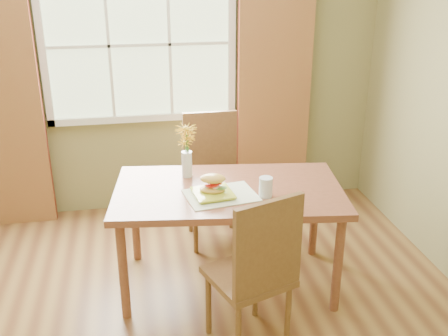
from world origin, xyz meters
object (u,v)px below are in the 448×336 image
object	(u,v)px
dining_table	(228,199)
croissant_sandwich	(213,184)
water_glass	(266,188)
chair_far	(212,172)
flower_vase	(187,145)
chair_near	(257,268)

from	to	relation	value
dining_table	croissant_sandwich	xyz separation A→B (m)	(-0.12, -0.08, 0.16)
water_glass	chair_far	bearing A→B (deg)	103.68
dining_table	flower_vase	xyz separation A→B (m)	(-0.25, 0.26, 0.31)
croissant_sandwich	flower_vase	bearing A→B (deg)	125.18
chair_near	croissant_sandwich	bearing A→B (deg)	83.61
chair_far	dining_table	bearing A→B (deg)	-89.95
chair_near	water_glass	bearing A→B (deg)	51.28
croissant_sandwich	water_glass	bearing A→B (deg)	0.24
dining_table	chair_far	distance (m)	0.72
dining_table	chair_far	xyz separation A→B (m)	(0.00, 0.71, -0.09)
dining_table	water_glass	size ratio (longest dim) A/B	12.30
flower_vase	chair_near	bearing A→B (deg)	-73.82
croissant_sandwich	water_glass	distance (m)	0.34
water_glass	flower_vase	xyz separation A→B (m)	(-0.46, 0.42, 0.17)
croissant_sandwich	chair_near	bearing A→B (deg)	-62.08
chair_far	flower_vase	xyz separation A→B (m)	(-0.25, -0.46, 0.41)
dining_table	water_glass	bearing A→B (deg)	-30.54
chair_near	chair_far	xyz separation A→B (m)	(-0.03, 1.41, 0.01)
chair_far	croissant_sandwich	distance (m)	0.84
croissant_sandwich	water_glass	world-z (taller)	croissant_sandwich
chair_far	water_glass	xyz separation A→B (m)	(0.21, -0.88, 0.23)
chair_near	croissant_sandwich	distance (m)	0.69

